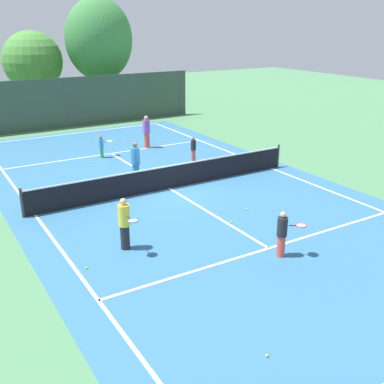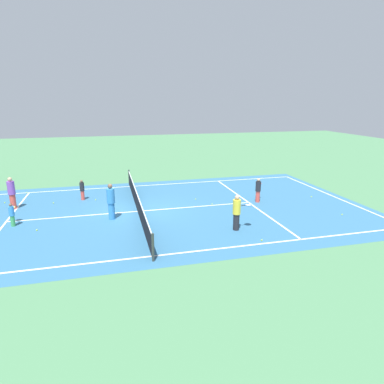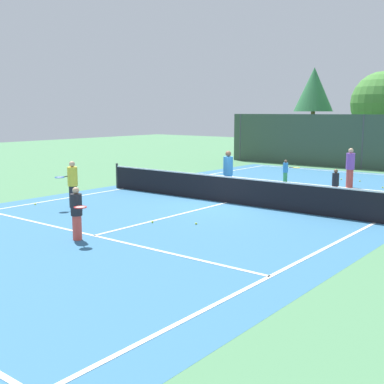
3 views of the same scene
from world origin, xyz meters
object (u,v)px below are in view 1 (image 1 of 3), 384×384
Objects in this scene: player_2 at (125,223)px; tennis_ball_10 at (172,154)px; tennis_ball_12 at (267,356)px; player_3 at (147,132)px; player_1 at (282,233)px; tennis_ball_8 at (196,165)px; tennis_ball_6 at (87,268)px; player_0 at (102,146)px; tennis_ball_11 at (93,165)px; tennis_ball_4 at (247,209)px; tennis_ball_2 at (197,140)px; tennis_ball_5 at (126,140)px; tennis_ball_7 at (110,141)px; tennis_ball_0 at (127,146)px; tennis_ball_9 at (231,222)px; player_4 at (193,149)px; player_5 at (136,162)px; tennis_ball_3 at (160,141)px.

tennis_ball_10 is at bearing 53.58° from player_2.
player_3 is at bearing 72.11° from tennis_ball_12.
tennis_ball_8 is (2.70, 9.18, -0.70)m from player_1.
player_3 is 13.48m from tennis_ball_6.
tennis_ball_11 is (-0.95, -1.18, -0.56)m from player_0.
tennis_ball_4 is at bearing 68.26° from player_1.
player_1 is at bearing -82.13° from tennis_ball_11.
tennis_ball_5 is at bearing 148.65° from tennis_ball_2.
player_1 reaches higher than tennis_ball_6.
tennis_ball_7 is (-0.98, 0.10, 0.00)m from tennis_ball_5.
tennis_ball_10 is at bearing 68.25° from tennis_ball_12.
tennis_ball_0 is 1.00× the size of tennis_ball_12.
tennis_ball_0 and tennis_ball_9 have the same top height.
tennis_ball_4 is (-0.82, -10.10, -0.87)m from player_3.
player_0 is at bearing 140.97° from player_4.
player_1 is 0.78× the size of player_5.
tennis_ball_3 and tennis_ball_6 have the same top height.
tennis_ball_5 is (2.74, 7.33, -0.90)m from player_5.
player_4 is at bearing 64.69° from tennis_ball_12.
tennis_ball_9 is at bearing -111.51° from tennis_ball_8.
tennis_ball_7 is (0.89, 15.75, -0.70)m from player_1.
player_5 is at bearing -166.32° from tennis_ball_8.
player_1 reaches higher than tennis_ball_9.
player_0 is 2.92m from player_3.
tennis_ball_6 is (-5.21, 2.25, -0.70)m from player_1.
player_0 reaches higher than tennis_ball_11.
tennis_ball_11 is (-2.95, -2.63, 0.00)m from tennis_ball_0.
tennis_ball_8 is at bearing -89.04° from tennis_ball_10.
player_0 reaches higher than tennis_ball_3.
tennis_ball_9 is at bearing 86.76° from player_1.
tennis_ball_5 is (5.63, 12.82, -0.82)m from player_2.
player_3 is at bearing 25.49° from tennis_ball_11.
tennis_ball_8 is (1.36, -5.14, 0.00)m from tennis_ball_0.
tennis_ball_7 is (-2.50, 1.50, 0.00)m from tennis_ball_3.
player_0 is at bearing -167.66° from player_3.
player_2 is at bearing -133.60° from player_4.
player_2 is at bearing -173.74° from tennis_ball_4.
tennis_ball_0 is 4.18m from tennis_ball_2.
player_5 is 27.54× the size of tennis_ball_2.
tennis_ball_10 is (1.77, -4.22, 0.00)m from tennis_ball_7.
player_1 is 10.35m from player_4.
tennis_ball_7 is 1.00× the size of tennis_ball_8.
tennis_ball_3 is (0.41, 4.34, -0.59)m from player_4.
player_0 is at bearing -132.39° from tennis_ball_5.
player_0 is 17.05× the size of tennis_ball_2.
tennis_ball_9 is at bearing -116.18° from tennis_ball_2.
tennis_ball_7 is (-2.09, 5.84, -0.59)m from player_4.
player_0 reaches higher than tennis_ball_10.
tennis_ball_4 is (0.01, -10.93, 0.00)m from tennis_ball_0.
tennis_ball_10 is (1.32, -2.79, 0.00)m from tennis_ball_0.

